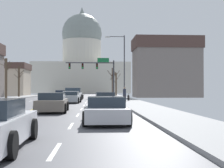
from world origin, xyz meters
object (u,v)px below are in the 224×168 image
object	(u,v)px
sedan_near_02	(71,98)
sedan_oncoming_00	(60,94)
sedan_near_05	(106,110)
sedan_near_04	(52,103)
pedestrian_00	(125,93)
pickup_truck_near_01	(73,95)
signal_gantry	(96,69)
sedan_near_00	(76,95)
sedan_oncoming_01	(67,93)
bicycle_parked	(128,98)
sedan_near_03	(105,100)
street_lamp_right	(122,62)

from	to	relation	value
sedan_near_02	sedan_oncoming_00	bearing A→B (deg)	99.02
sedan_near_05	sedan_oncoming_00	distance (m)	43.58
sedan_near_04	pedestrian_00	world-z (taller)	pedestrian_00
pickup_truck_near_01	sedan_near_04	bearing A→B (deg)	-89.91
signal_gantry	sedan_near_00	xyz separation A→B (m)	(-3.04, -4.40, -4.22)
sedan_oncoming_01	bicycle_parked	bearing A→B (deg)	-73.08
signal_gantry	sedan_near_00	world-z (taller)	signal_gantry
signal_gantry	sedan_near_03	world-z (taller)	signal_gantry
sedan_oncoming_01	pickup_truck_near_01	bearing A→B (deg)	-83.38
street_lamp_right	sedan_near_02	xyz separation A→B (m)	(-6.00, -4.71, -4.35)
street_lamp_right	pickup_truck_near_01	size ratio (longest dim) A/B	1.52
sedan_near_03	sedan_oncoming_01	size ratio (longest dim) A/B	0.92
street_lamp_right	sedan_oncoming_01	distance (m)	33.44
sedan_near_00	sedan_near_04	distance (m)	25.06
pickup_truck_near_01	sedan_near_03	world-z (taller)	pickup_truck_near_01
sedan_near_05	pedestrian_00	bearing A→B (deg)	81.95
sedan_near_03	sedan_near_05	size ratio (longest dim) A/B	0.93
sedan_near_02	pedestrian_00	world-z (taller)	pedestrian_00
sedan_near_03	sedan_near_04	distance (m)	7.28
street_lamp_right	pickup_truck_near_01	bearing A→B (deg)	163.72
sedan_oncoming_00	sedan_near_04	bearing A→B (deg)	-84.46
street_lamp_right	sedan_near_02	bearing A→B (deg)	-141.88
sedan_near_04	sedan_near_05	xyz separation A→B (m)	(3.32, -6.63, -0.05)
street_lamp_right	pedestrian_00	bearing A→B (deg)	-91.42
signal_gantry	bicycle_parked	xyz separation A→B (m)	(3.75, -14.02, -4.27)
pedestrian_00	sedan_near_00	bearing A→B (deg)	116.61
sedan_near_03	sedan_near_04	xyz separation A→B (m)	(-3.71, -6.26, 0.03)
pickup_truck_near_01	bicycle_parked	distance (m)	7.90
signal_gantry	sedan_near_02	bearing A→B (deg)	-99.71
sedan_near_00	pedestrian_00	distance (m)	13.58
sedan_near_03	bicycle_parked	world-z (taller)	sedan_near_03
sedan_near_02	sedan_oncoming_01	distance (m)	36.60
sedan_near_03	sedan_near_05	distance (m)	12.90
street_lamp_right	bicycle_parked	size ratio (longest dim) A/B	4.57
pickup_truck_near_01	bicycle_parked	bearing A→B (deg)	-30.13
street_lamp_right	sedan_near_03	world-z (taller)	street_lamp_right
sedan_near_05	sedan_oncoming_00	world-z (taller)	sedan_oncoming_00
sedan_oncoming_01	bicycle_parked	distance (m)	35.37
sedan_near_00	pickup_truck_near_01	size ratio (longest dim) A/B	0.82
signal_gantry	sedan_near_04	world-z (taller)	signal_gantry
signal_gantry	pedestrian_00	bearing A→B (deg)	-79.58
street_lamp_right	sedan_near_02	world-z (taller)	street_lamp_right
sedan_near_04	sedan_oncoming_00	world-z (taller)	sedan_near_04
sedan_near_03	pedestrian_00	world-z (taller)	pedestrian_00
sedan_near_03	pedestrian_00	xyz separation A→B (m)	(2.38, 6.66, 0.45)
sedan_near_04	sedan_near_05	world-z (taller)	sedan_near_04
signal_gantry	sedan_oncoming_01	xyz separation A→B (m)	(-6.54, 19.82, -4.21)
sedan_near_00	sedan_near_03	xyz separation A→B (m)	(3.70, -18.80, 0.03)
sedan_near_03	sedan_oncoming_01	xyz separation A→B (m)	(-7.21, 43.01, -0.03)
bicycle_parked	signal_gantry	bearing A→B (deg)	104.97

